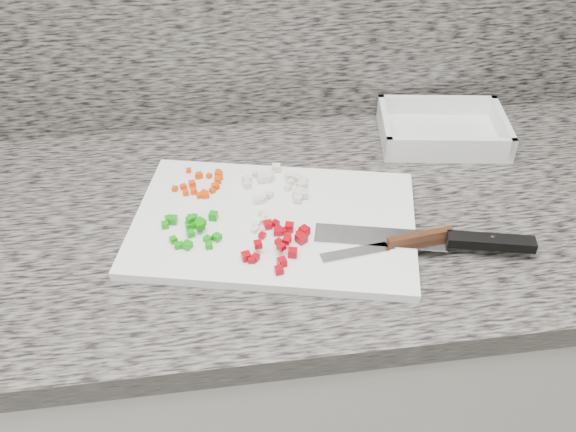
% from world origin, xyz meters
% --- Properties ---
extents(cabinet, '(3.92, 0.62, 0.86)m').
position_xyz_m(cabinet, '(0.00, 1.44, 0.43)').
color(cabinet, silver).
rests_on(cabinet, ground).
extents(countertop, '(3.96, 0.64, 0.04)m').
position_xyz_m(countertop, '(0.00, 1.44, 0.88)').
color(countertop, '#656159').
rests_on(countertop, cabinet).
extents(cutting_board, '(0.52, 0.40, 0.02)m').
position_xyz_m(cutting_board, '(0.00, 1.40, 0.91)').
color(cutting_board, white).
rests_on(cutting_board, countertop).
extents(carrot_pile, '(0.09, 0.09, 0.01)m').
position_xyz_m(carrot_pile, '(-0.11, 1.51, 0.92)').
color(carrot_pile, '#DA3F04').
rests_on(carrot_pile, cutting_board).
extents(onion_pile, '(0.12, 0.11, 0.01)m').
position_xyz_m(onion_pile, '(0.02, 1.49, 0.92)').
color(onion_pile, beige).
rests_on(onion_pile, cutting_board).
extents(green_pepper_pile, '(0.10, 0.09, 0.02)m').
position_xyz_m(green_pepper_pile, '(-0.13, 1.38, 0.92)').
color(green_pepper_pile, '#128E0C').
rests_on(green_pepper_pile, cutting_board).
extents(red_pepper_pile, '(0.11, 0.12, 0.02)m').
position_xyz_m(red_pepper_pile, '(0.01, 1.33, 0.92)').
color(red_pepper_pile, '#A2020C').
rests_on(red_pepper_pile, cutting_board).
extents(garlic_pile, '(0.04, 0.05, 0.01)m').
position_xyz_m(garlic_pile, '(-0.02, 1.39, 0.92)').
color(garlic_pile, beige).
rests_on(garlic_pile, cutting_board).
extents(chef_knife, '(0.34, 0.12, 0.02)m').
position_xyz_m(chef_knife, '(0.27, 1.30, 0.92)').
color(chef_knife, silver).
rests_on(chef_knife, cutting_board).
extents(paring_knife, '(0.21, 0.04, 0.02)m').
position_xyz_m(paring_knife, '(0.19, 1.31, 0.92)').
color(paring_knife, silver).
rests_on(paring_knife, cutting_board).
extents(tray, '(0.26, 0.21, 0.05)m').
position_xyz_m(tray, '(0.36, 1.62, 0.92)').
color(tray, silver).
rests_on(tray, countertop).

